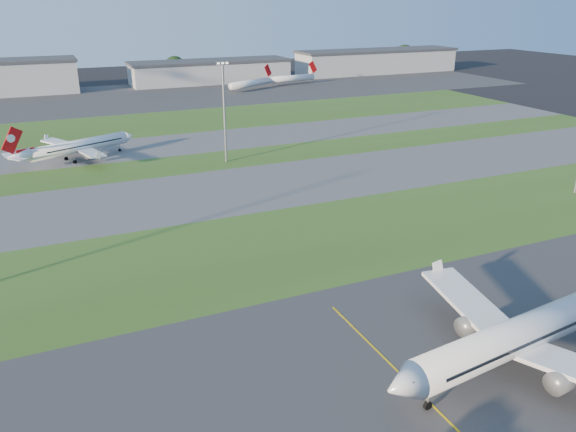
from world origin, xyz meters
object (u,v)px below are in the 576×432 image
mini_jet_far (291,78)px  airliner_taxiing (79,147)px  airliner_parked (524,334)px  mini_jet_near (250,83)px  light_mast_centre (224,106)px

mini_jet_far → airliner_taxiing: bearing=-143.7°
airliner_parked → mini_jet_far: (70.57, 220.80, -1.15)m
mini_jet_near → airliner_taxiing: bearing=-158.5°
mini_jet_far → light_mast_centre: 143.25m
mini_jet_near → mini_jet_far: size_ratio=0.92×
airliner_parked → airliner_taxiing: (-38.83, 116.41, -0.77)m
airliner_parked → mini_jet_far: bearing=65.7°
airliner_taxiing → airliner_parked: bearing=84.5°
mini_jet_near → mini_jet_far: (24.88, 8.12, 0.00)m
airliner_taxiing → light_mast_centre: size_ratio=1.22×
mini_jet_far → airliner_parked: bearing=-115.1°
airliner_parked → light_mast_centre: (-3.62, 98.80, 10.38)m
airliner_parked → mini_jet_far: 231.81m
light_mast_centre → mini_jet_far: bearing=58.7°
airliner_taxiing → mini_jet_near: airliner_taxiing is taller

